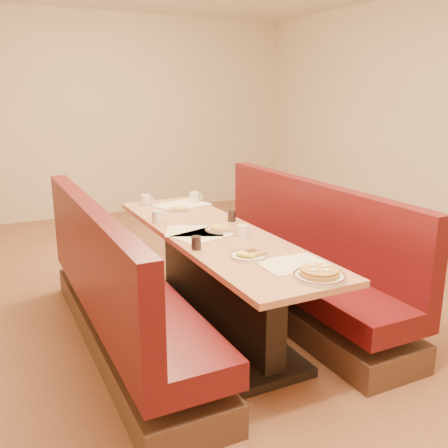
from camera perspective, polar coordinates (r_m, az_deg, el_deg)
name	(u,v)px	position (r m, az deg, el deg)	size (l,w,h in m)	color
ground	(215,326)	(3.92, -1.06, -11.53)	(8.00, 8.00, 0.00)	#9E6647
room_envelope	(213,63)	(3.51, -1.22, 17.93)	(6.04, 8.04, 2.82)	beige
diner_table	(215,280)	(3.77, -1.09, -6.43)	(0.70, 2.50, 0.75)	black
booth_left	(119,299)	(3.55, -11.95, -8.42)	(0.55, 2.50, 1.05)	#4C3326
booth_right	(296,267)	(4.12, 8.18, -4.88)	(0.55, 2.50, 1.05)	#4C3326
placemat_near_left	(202,235)	(3.56, -2.50, -1.32)	(0.38, 0.29, 0.00)	#FDF5C6
placemat_near_right	(293,264)	(3.01, 7.89, -4.52)	(0.39, 0.29, 0.00)	#FDF5C6
placemat_far_left	(195,231)	(3.67, -3.35, -0.79)	(0.42, 0.31, 0.00)	#FDF5C6
placemat_far_right	(182,205)	(4.53, -4.84, 2.22)	(0.45, 0.34, 0.00)	#FDF5C6
pancake_plate	(319,275)	(2.81, 10.83, -5.70)	(0.30, 0.30, 0.07)	white
eggs_plate	(248,255)	(3.10, 2.81, -3.62)	(0.24, 0.24, 0.05)	white
extra_plate_mid	(220,229)	(3.68, -0.45, -0.56)	(0.22, 0.22, 0.05)	white
extra_plate_far	(180,210)	(4.29, -5.09, 1.63)	(0.19, 0.19, 0.04)	white
coffee_mug_a	(242,231)	(3.52, 2.10, -0.80)	(0.11, 0.08, 0.08)	white
coffee_mug_b	(158,216)	(3.94, -7.55, 0.86)	(0.12, 0.09, 0.09)	white
coffee_mug_c	(195,197)	(4.64, -3.35, 3.11)	(0.12, 0.09, 0.09)	white
coffee_mug_d	(146,200)	(4.58, -8.96, 2.76)	(0.12, 0.08, 0.09)	white
soda_tumbler_near	(196,243)	(3.25, -3.20, -2.16)	(0.06, 0.06, 0.09)	black
soda_tumbler_mid	(232,216)	(3.95, 0.89, 0.96)	(0.06, 0.06, 0.09)	black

